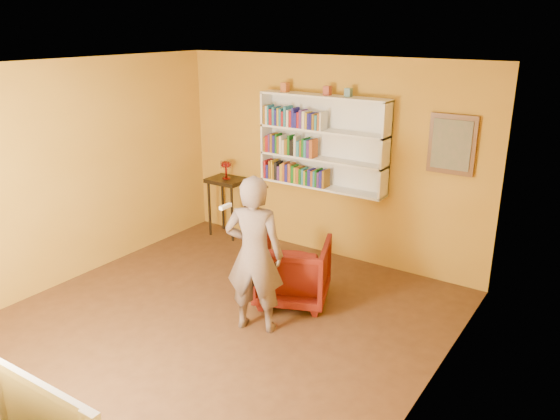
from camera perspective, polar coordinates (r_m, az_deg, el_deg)
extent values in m
cube|color=#472A16|center=(6.01, -7.33, -12.70)|extent=(5.30, 5.80, 0.12)
cube|color=#B78022|center=(7.40, 5.06, 5.37)|extent=(5.30, 0.04, 2.70)
cube|color=#B78022|center=(7.08, -21.92, 3.41)|extent=(0.04, 5.80, 2.70)
cube|color=#B78022|center=(4.34, 15.28, -5.28)|extent=(0.04, 5.80, 2.70)
cube|color=silver|center=(5.14, -8.67, 14.83)|extent=(5.30, 5.80, 0.06)
cube|color=white|center=(7.32, 4.97, 7.21)|extent=(1.80, 0.03, 1.20)
cube|color=white|center=(7.67, -1.36, 7.82)|extent=(0.03, 0.28, 1.20)
cube|color=white|center=(6.83, 10.97, 6.08)|extent=(0.03, 0.28, 1.20)
cube|color=white|center=(7.35, 4.34, 2.46)|extent=(1.80, 0.28, 0.03)
cube|color=white|center=(7.25, 4.42, 5.34)|extent=(1.80, 0.28, 0.03)
cube|color=white|center=(7.17, 4.49, 8.29)|extent=(1.80, 0.28, 0.03)
cube|color=white|center=(7.10, 4.59, 11.78)|extent=(1.80, 0.28, 0.03)
cube|color=maroon|center=(7.72, -1.25, 4.39)|extent=(0.03, 0.18, 0.25)
cube|color=navy|center=(7.68, -1.09, 4.11)|extent=(0.04, 0.14, 0.19)
cube|color=brown|center=(7.67, -0.74, 4.32)|extent=(0.04, 0.18, 0.26)
cube|color=gold|center=(7.64, -0.57, 4.30)|extent=(0.02, 0.16, 0.27)
cube|color=brown|center=(7.64, -0.34, 4.09)|extent=(0.02, 0.18, 0.21)
cube|color=black|center=(7.61, -0.16, 4.18)|extent=(0.04, 0.16, 0.25)
cube|color=#492570|center=(7.59, 0.16, 3.95)|extent=(0.04, 0.17, 0.20)
cube|color=gold|center=(7.56, 0.39, 4.02)|extent=(0.04, 0.15, 0.24)
cube|color=#A75221|center=(7.53, 0.64, 4.07)|extent=(0.03, 0.15, 0.26)
cube|color=navy|center=(7.51, 0.90, 3.94)|extent=(0.04, 0.14, 0.24)
cube|color=#A75221|center=(7.48, 1.24, 3.96)|extent=(0.04, 0.15, 0.26)
cube|color=#15621A|center=(7.46, 1.57, 3.82)|extent=(0.04, 0.15, 0.24)
cube|color=gold|center=(7.45, 1.86, 3.73)|extent=(0.03, 0.16, 0.22)
cube|color=#A75221|center=(7.44, 2.18, 3.69)|extent=(0.03, 0.19, 0.22)
cube|color=#15621A|center=(7.42, 2.42, 3.61)|extent=(0.03, 0.18, 0.21)
cube|color=teal|center=(7.38, 2.60, 3.55)|extent=(0.03, 0.14, 0.22)
cube|color=gold|center=(7.38, 2.87, 3.48)|extent=(0.03, 0.17, 0.20)
cube|color=#15621A|center=(7.37, 3.09, 3.42)|extent=(0.03, 0.18, 0.19)
cube|color=navy|center=(7.33, 3.31, 3.47)|extent=(0.04, 0.15, 0.22)
cube|color=#A75221|center=(7.32, 3.59, 3.38)|extent=(0.03, 0.16, 0.21)
cube|color=teal|center=(7.30, 3.82, 3.34)|extent=(0.03, 0.16, 0.21)
cube|color=#15621A|center=(7.29, 4.06, 3.41)|extent=(0.02, 0.18, 0.24)
cube|color=#492570|center=(7.28, 4.31, 3.27)|extent=(0.03, 0.19, 0.21)
cube|color=navy|center=(7.26, 4.57, 3.31)|extent=(0.04, 0.18, 0.23)
cube|color=brown|center=(7.23, 4.82, 3.28)|extent=(0.03, 0.17, 0.24)
cube|color=brown|center=(7.62, -1.35, 6.95)|extent=(0.03, 0.15, 0.20)
cube|color=maroon|center=(7.60, -1.11, 7.00)|extent=(0.04, 0.15, 0.22)
cube|color=#492570|center=(7.58, -0.85, 7.08)|extent=(0.03, 0.16, 0.25)
cube|color=brown|center=(7.56, -0.63, 7.06)|extent=(0.03, 0.16, 0.26)
cube|color=navy|center=(7.53, -0.40, 6.95)|extent=(0.04, 0.15, 0.24)
cube|color=#15621A|center=(7.51, -0.16, 7.00)|extent=(0.03, 0.14, 0.26)
cube|color=brown|center=(7.50, 0.13, 6.88)|extent=(0.03, 0.18, 0.23)
cube|color=silver|center=(7.47, 0.29, 6.87)|extent=(0.04, 0.14, 0.25)
cube|color=silver|center=(7.45, 0.58, 6.66)|extent=(0.03, 0.15, 0.20)
cube|color=brown|center=(7.44, 0.97, 6.71)|extent=(0.04, 0.19, 0.21)
cube|color=#15621A|center=(7.40, 1.16, 6.83)|extent=(0.03, 0.15, 0.27)
cube|color=black|center=(7.39, 1.39, 6.59)|extent=(0.03, 0.16, 0.21)
cube|color=black|center=(7.37, 1.57, 6.60)|extent=(0.03, 0.14, 0.22)
cube|color=silver|center=(7.34, 1.82, 6.75)|extent=(0.03, 0.14, 0.27)
cube|color=teal|center=(7.34, 2.18, 6.49)|extent=(0.04, 0.18, 0.21)
cube|color=brown|center=(7.31, 2.45, 6.50)|extent=(0.03, 0.17, 0.22)
cube|color=#15621A|center=(7.30, 2.71, 6.58)|extent=(0.03, 0.18, 0.25)
cube|color=teal|center=(7.28, 2.93, 6.48)|extent=(0.03, 0.17, 0.23)
cube|color=#492570|center=(7.25, 3.22, 6.43)|extent=(0.04, 0.16, 0.23)
cube|color=#A75221|center=(7.23, 3.53, 6.43)|extent=(0.04, 0.16, 0.25)
cube|color=brown|center=(7.55, -1.36, 9.96)|extent=(0.03, 0.15, 0.25)
cube|color=silver|center=(7.52, -1.18, 9.92)|extent=(0.03, 0.14, 0.25)
cube|color=teal|center=(7.51, -1.00, 9.95)|extent=(0.03, 0.14, 0.26)
cube|color=maroon|center=(7.50, -0.67, 9.75)|extent=(0.04, 0.18, 0.21)
cube|color=teal|center=(7.48, -0.38, 9.83)|extent=(0.03, 0.18, 0.24)
cube|color=navy|center=(7.45, -0.16, 9.70)|extent=(0.04, 0.17, 0.21)
cube|color=gold|center=(7.42, 0.05, 9.74)|extent=(0.03, 0.15, 0.23)
cube|color=teal|center=(7.40, 0.26, 9.71)|extent=(0.03, 0.14, 0.23)
cube|color=maroon|center=(7.39, 0.50, 9.54)|extent=(0.03, 0.14, 0.19)
cube|color=teal|center=(7.38, 0.86, 9.80)|extent=(0.04, 0.19, 0.27)
cube|color=silver|center=(7.35, 1.11, 9.60)|extent=(0.04, 0.17, 0.22)
cube|color=maroon|center=(7.33, 1.40, 9.52)|extent=(0.03, 0.17, 0.21)
cube|color=navy|center=(7.30, 1.63, 9.67)|extent=(0.03, 0.16, 0.26)
cube|color=navy|center=(7.28, 1.85, 9.40)|extent=(0.04, 0.15, 0.20)
cube|color=maroon|center=(7.26, 2.14, 9.41)|extent=(0.03, 0.14, 0.21)
cube|color=#492570|center=(7.24, 2.45, 9.51)|extent=(0.04, 0.17, 0.24)
cube|color=silver|center=(7.22, 2.72, 9.41)|extent=(0.04, 0.15, 0.23)
cube|color=gold|center=(7.20, 3.01, 9.35)|extent=(0.03, 0.15, 0.22)
cube|color=navy|center=(7.18, 3.27, 9.28)|extent=(0.03, 0.16, 0.20)
cube|color=navy|center=(7.17, 3.51, 9.26)|extent=(0.02, 0.16, 0.21)
cube|color=brown|center=(7.16, 3.81, 9.24)|extent=(0.03, 0.19, 0.21)
cube|color=teal|center=(7.14, 4.08, 9.15)|extent=(0.03, 0.19, 0.19)
cube|color=#A75221|center=(7.11, 4.28, 9.20)|extent=(0.03, 0.15, 0.22)
cube|color=silver|center=(7.10, 4.55, 9.28)|extent=(0.03, 0.17, 0.24)
cube|color=#B76034|center=(7.40, 0.53, 12.71)|extent=(0.09, 0.09, 0.12)
cube|color=#A54737|center=(7.07, 4.97, 12.32)|extent=(0.08, 0.08, 0.12)
cube|color=slate|center=(6.93, 7.16, 12.09)|extent=(0.08, 0.08, 0.11)
cube|color=#593519|center=(6.65, 17.54, 6.54)|extent=(0.55, 0.04, 0.70)
cube|color=gray|center=(6.63, 17.48, 6.51)|extent=(0.45, 0.02, 0.58)
cylinder|color=black|center=(8.31, -7.37, 0.10)|extent=(0.04, 0.04, 0.83)
cylinder|color=black|center=(8.05, -5.03, -0.45)|extent=(0.04, 0.04, 0.83)
cylinder|color=black|center=(8.54, -5.99, 0.67)|extent=(0.04, 0.04, 0.83)
cylinder|color=black|center=(8.28, -3.66, 0.15)|extent=(0.04, 0.04, 0.83)
cube|color=black|center=(8.16, -5.62, 3.09)|extent=(0.54, 0.42, 0.06)
cylinder|color=maroon|center=(8.15, -5.63, 3.36)|extent=(0.11, 0.11, 0.02)
cylinder|color=maroon|center=(8.13, -5.65, 3.92)|extent=(0.03, 0.03, 0.14)
ellipsoid|color=maroon|center=(8.10, -5.68, 4.76)|extent=(0.15, 0.15, 0.10)
cylinder|color=#FEE6AD|center=(8.05, -5.25, 4.64)|extent=(0.01, 0.01, 0.11)
cylinder|color=#FEE6AD|center=(8.09, -5.13, 4.72)|extent=(0.01, 0.01, 0.11)
cylinder|color=#FEE6AD|center=(8.14, -5.22, 4.80)|extent=(0.01, 0.01, 0.11)
cylinder|color=#FEE6AD|center=(8.17, -5.48, 4.84)|extent=(0.01, 0.01, 0.11)
cylinder|color=#FEE6AD|center=(8.17, -5.81, 4.84)|extent=(0.01, 0.01, 0.11)
cylinder|color=#FEE6AD|center=(8.15, -6.10, 4.78)|extent=(0.01, 0.01, 0.11)
cylinder|color=#FEE6AD|center=(8.10, -6.22, 4.70)|extent=(0.01, 0.01, 0.11)
cylinder|color=#FEE6AD|center=(8.06, -6.14, 4.62)|extent=(0.01, 0.01, 0.11)
cylinder|color=#FEE6AD|center=(8.03, -5.87, 4.58)|extent=(0.01, 0.01, 0.11)
cylinder|color=#FEE6AD|center=(8.03, -5.53, 4.59)|extent=(0.01, 0.01, 0.11)
imported|color=#4C0705|center=(6.33, 1.36, -6.36)|extent=(1.05, 1.06, 0.75)
imported|color=brown|center=(5.59, -2.70, -4.71)|extent=(0.71, 0.59, 1.68)
cube|color=white|center=(5.34, -5.71, 0.37)|extent=(0.04, 0.15, 0.04)
imported|color=black|center=(3.87, -22.14, -19.17)|extent=(1.08, 0.16, 0.62)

